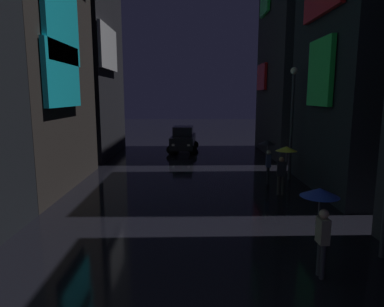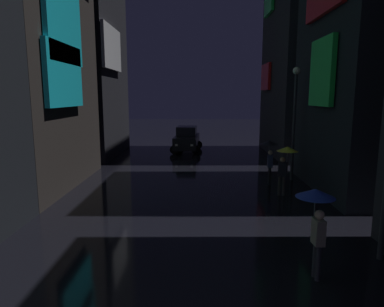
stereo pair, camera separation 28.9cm
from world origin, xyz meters
TOP-DOWN VIEW (x-y plane):
  - pedestrian_foreground_right_black at (3.67, 13.47)m, footprint 0.90×0.90m
  - pedestrian_midstreet_centre_yellow at (3.94, 11.51)m, footprint 0.90×0.90m
  - pedestrian_foreground_left_blue at (2.95, 4.84)m, footprint 0.90×0.90m
  - car_distant at (-0.59, 23.30)m, footprint 2.43×4.24m
  - streetlamp_right_far at (5.00, 14.27)m, footprint 0.36×0.36m

SIDE VIEW (x-z plane):
  - car_distant at x=-0.59m, z-range -0.03..1.89m
  - pedestrian_foreground_right_black at x=3.67m, z-range 0.61..2.73m
  - pedestrian_midstreet_centre_yellow at x=3.94m, z-range 0.61..2.73m
  - pedestrian_foreground_left_blue at x=2.95m, z-range 0.61..2.73m
  - streetlamp_right_far at x=5.00m, z-range 0.69..6.30m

